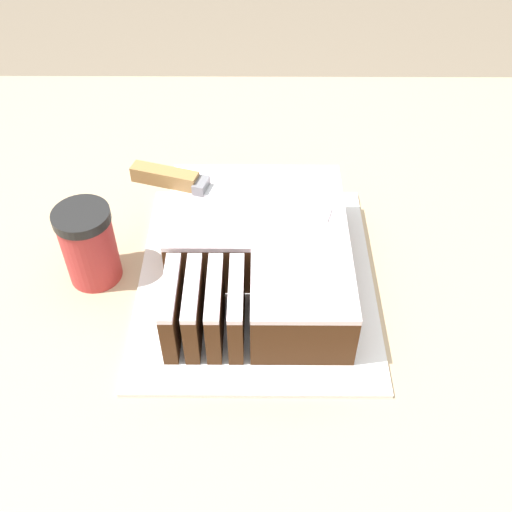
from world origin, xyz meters
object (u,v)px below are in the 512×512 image
at_px(cake_board, 256,279).
at_px(coffee_cup, 88,247).
at_px(knife, 189,183).
at_px(cake, 260,252).

height_order(cake_board, coffee_cup, coffee_cup).
height_order(cake_board, knife, knife).
height_order(cake, coffee_cup, coffee_cup).
bearing_deg(coffee_cup, knife, 32.95).
relative_size(cake, coffee_cup, 2.51).
distance_m(cake, coffee_cup, 0.22).
relative_size(cake_board, coffee_cup, 3.23).
xyz_separation_m(cake, knife, (-0.10, 0.08, 0.05)).
height_order(cake, knife, knife).
bearing_deg(knife, coffee_cup, -130.16).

